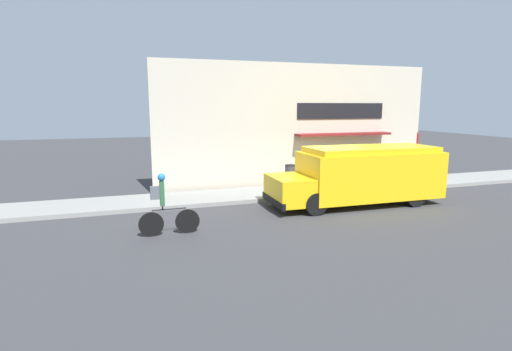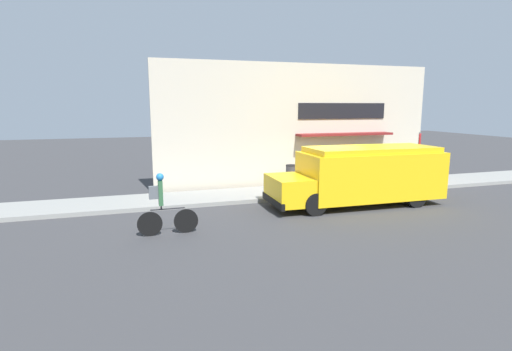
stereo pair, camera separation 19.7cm
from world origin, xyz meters
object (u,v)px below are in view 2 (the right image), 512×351
(school_bus, at_px, (362,175))
(cyclist, at_px, (163,206))
(trash_bin, at_px, (291,176))
(stop_sign_post, at_px, (419,150))

(school_bus, bearing_deg, cyclist, -167.98)
(trash_bin, bearing_deg, stop_sign_post, -10.72)
(school_bus, relative_size, trash_bin, 6.70)
(cyclist, relative_size, trash_bin, 1.84)
(school_bus, xyz_separation_m, cyclist, (-7.29, -1.40, -0.28))
(school_bus, height_order, trash_bin, school_bus)
(cyclist, relative_size, stop_sign_post, 0.77)
(stop_sign_post, distance_m, trash_bin, 5.89)
(cyclist, height_order, stop_sign_post, stop_sign_post)
(stop_sign_post, xyz_separation_m, trash_bin, (-5.69, 1.08, -1.07))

